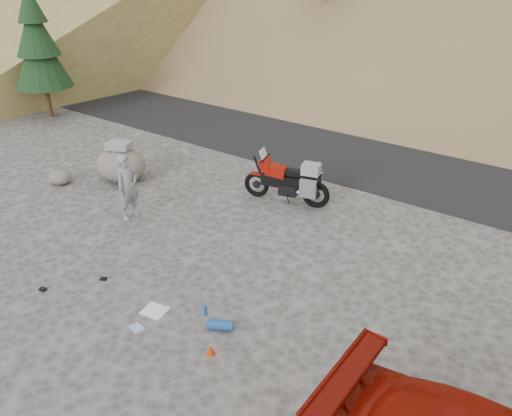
{
  "coord_description": "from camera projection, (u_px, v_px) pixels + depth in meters",
  "views": [
    {
      "loc": [
        7.44,
        -6.61,
        6.16
      ],
      "look_at": [
        1.66,
        1.35,
        1.0
      ],
      "focal_mm": 35.0,
      "sensor_mm": 36.0,
      "label": 1
    }
  ],
  "objects": [
    {
      "name": "ground",
      "position": [
        163.0,
        249.0,
        11.47
      ],
      "size": [
        140.0,
        140.0,
        0.0
      ],
      "primitive_type": "plane",
      "color": "#43413E",
      "rests_on": "ground"
    },
    {
      "name": "road",
      "position": [
        344.0,
        140.0,
        17.92
      ],
      "size": [
        120.0,
        7.0,
        0.05
      ],
      "primitive_type": "cube",
      "color": "black",
      "rests_on": "ground"
    },
    {
      "name": "conifer_verge",
      "position": [
        37.0,
        43.0,
        19.08
      ],
      "size": [
        2.2,
        2.2,
        5.04
      ],
      "color": "#352213",
      "rests_on": "ground"
    },
    {
      "name": "motorcycle",
      "position": [
        290.0,
        181.0,
        13.28
      ],
      "size": [
        2.39,
        1.03,
        1.44
      ],
      "rotation": [
        0.0,
        0.0,
        0.24
      ],
      "color": "black",
      "rests_on": "ground"
    },
    {
      "name": "man",
      "position": [
        132.0,
        217.0,
        12.82
      ],
      "size": [
        0.44,
        0.64,
        1.7
      ],
      "primitive_type": "imported",
      "rotation": [
        0.0,
        0.0,
        1.53
      ],
      "color": "gray",
      "rests_on": "ground"
    },
    {
      "name": "boulder",
      "position": [
        121.0,
        164.0,
        14.62
      ],
      "size": [
        1.79,
        1.62,
        1.18
      ],
      "rotation": [
        0.0,
        0.0,
        0.23
      ],
      "color": "#5F5951",
      "rests_on": "ground"
    },
    {
      "name": "small_rock",
      "position": [
        60.0,
        177.0,
        14.54
      ],
      "size": [
        0.7,
        0.64,
        0.4
      ],
      "rotation": [
        0.0,
        0.0,
        0.05
      ],
      "color": "#5F5951",
      "rests_on": "ground"
    },
    {
      "name": "gear_white_cloth",
      "position": [
        155.0,
        311.0,
        9.5
      ],
      "size": [
        0.52,
        0.48,
        0.02
      ],
      "primitive_type": "cube",
      "rotation": [
        0.0,
        0.0,
        0.18
      ],
      "color": "white",
      "rests_on": "ground"
    },
    {
      "name": "gear_blue_mat",
      "position": [
        220.0,
        325.0,
        9.02
      ],
      "size": [
        0.5,
        0.39,
        0.19
      ],
      "primitive_type": "cylinder",
      "rotation": [
        0.0,
        1.57,
        0.52
      ],
      "color": "#184D94",
      "rests_on": "ground"
    },
    {
      "name": "gear_bottle",
      "position": [
        205.0,
        310.0,
        9.36
      ],
      "size": [
        0.1,
        0.1,
        0.22
      ],
      "primitive_type": "cylinder",
      "rotation": [
        0.0,
        0.0,
        0.22
      ],
      "color": "#184D94",
      "rests_on": "ground"
    },
    {
      "name": "gear_funnel",
      "position": [
        211.0,
        350.0,
        8.45
      ],
      "size": [
        0.2,
        0.2,
        0.2
      ],
      "primitive_type": "cone",
      "rotation": [
        0.0,
        0.0,
        -0.28
      ],
      "color": "#B8310C",
      "rests_on": "ground"
    },
    {
      "name": "gear_glove_a",
      "position": [
        43.0,
        289.0,
        10.08
      ],
      "size": [
        0.15,
        0.12,
        0.04
      ],
      "primitive_type": "cube",
      "rotation": [
        0.0,
        0.0,
        0.13
      ],
      "color": "black",
      "rests_on": "ground"
    },
    {
      "name": "gear_glove_b",
      "position": [
        103.0,
        279.0,
        10.4
      ],
      "size": [
        0.15,
        0.14,
        0.04
      ],
      "primitive_type": "cube",
      "rotation": [
        0.0,
        0.0,
        0.43
      ],
      "color": "black",
      "rests_on": "ground"
    },
    {
      "name": "gear_blue_cloth",
      "position": [
        137.0,
        328.0,
        9.08
      ],
      "size": [
        0.3,
        0.25,
        0.01
      ],
      "primitive_type": "cube",
      "rotation": [
        0.0,
        0.0,
        -0.23
      ],
      "color": "#8FA9DD",
      "rests_on": "ground"
    }
  ]
}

